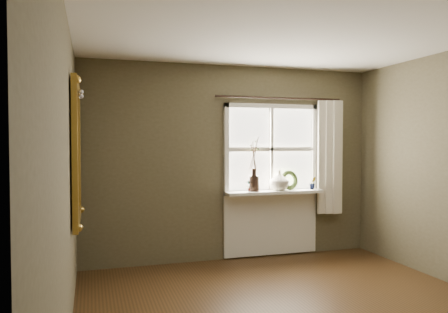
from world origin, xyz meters
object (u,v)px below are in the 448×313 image
(cream_vase, at_px, (279,180))
(wreath, at_px, (289,182))
(dark_jug, at_px, (254,184))
(gilt_mirror, at_px, (76,152))

(cream_vase, relative_size, wreath, 1.00)
(dark_jug, relative_size, cream_vase, 0.76)
(dark_jug, xyz_separation_m, wreath, (0.54, 0.04, 0.00))
(wreath, distance_m, gilt_mirror, 2.95)
(wreath, bearing_deg, dark_jug, 172.96)
(cream_vase, bearing_deg, gilt_mirror, -160.41)
(dark_jug, distance_m, gilt_mirror, 2.44)
(cream_vase, height_order, gilt_mirror, gilt_mirror)
(wreath, bearing_deg, gilt_mirror, -172.08)
(dark_jug, distance_m, cream_vase, 0.37)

